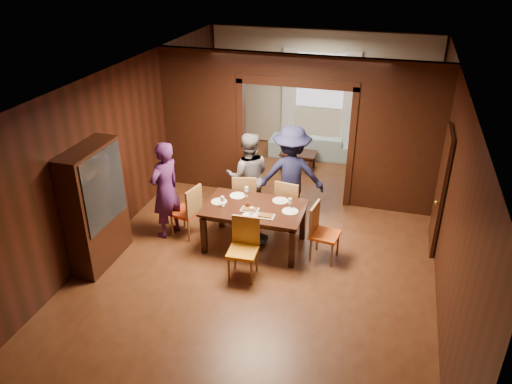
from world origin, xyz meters
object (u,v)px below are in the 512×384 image
(coffee_table, at_px, (298,161))
(chair_left, at_px, (185,211))
(chair_right, at_px, (325,233))
(chair_far_r, at_px, (290,203))
(sofa, at_px, (311,144))
(chair_near, at_px, (243,250))
(person_purple, at_px, (165,190))
(chair_far_l, at_px, (245,197))
(person_grey, at_px, (248,177))
(dining_table, at_px, (254,226))
(person_navy, at_px, (291,175))
(hutch, at_px, (96,207))

(coffee_table, bearing_deg, chair_left, -111.62)
(chair_right, distance_m, chair_far_r, 1.16)
(sofa, relative_size, chair_near, 2.05)
(person_purple, distance_m, chair_far_l, 1.52)
(person_purple, bearing_deg, chair_near, 82.56)
(person_grey, height_order, dining_table, person_grey)
(chair_right, bearing_deg, person_purple, 98.33)
(person_navy, relative_size, chair_left, 1.92)
(person_grey, distance_m, chair_near, 1.91)
(hutch, bearing_deg, person_grey, 47.20)
(person_grey, xyz_separation_m, person_navy, (0.79, 0.12, 0.08))
(chair_right, distance_m, chair_far_l, 1.85)
(person_grey, distance_m, person_navy, 0.80)
(chair_right, xyz_separation_m, chair_near, (-1.15, -0.84, 0.00))
(chair_right, xyz_separation_m, chair_far_l, (-1.63, 0.86, 0.00))
(chair_far_l, bearing_deg, hutch, 32.59)
(person_grey, distance_m, chair_left, 1.32)
(dining_table, height_order, chair_right, chair_right)
(person_grey, bearing_deg, chair_right, 132.30)
(person_purple, bearing_deg, chair_far_l, 145.55)
(coffee_table, distance_m, chair_near, 4.27)
(dining_table, xyz_separation_m, coffee_table, (0.06, 3.37, -0.18))
(dining_table, distance_m, chair_far_r, 0.92)
(hutch, bearing_deg, sofa, 65.15)
(chair_far_r, bearing_deg, hutch, 42.11)
(sofa, bearing_deg, chair_near, 86.21)
(person_purple, relative_size, chair_near, 1.82)
(person_grey, relative_size, person_navy, 0.91)
(person_purple, relative_size, hutch, 0.88)
(person_navy, distance_m, coffee_table, 2.46)
(coffee_table, height_order, hutch, hutch)
(person_navy, xyz_separation_m, chair_far_r, (0.04, -0.24, -0.45))
(person_purple, xyz_separation_m, coffee_table, (1.65, 3.44, -0.68))
(chair_right, height_order, chair_far_l, same)
(chair_right, xyz_separation_m, chair_far_r, (-0.79, 0.86, 0.00))
(dining_table, xyz_separation_m, chair_near, (0.07, -0.89, 0.10))
(chair_left, height_order, chair_far_l, same)
(chair_far_r, relative_size, chair_near, 1.00)
(sofa, bearing_deg, person_purple, 65.06)
(chair_far_r, relative_size, hutch, 0.48)
(dining_table, distance_m, hutch, 2.61)
(chair_near, bearing_deg, person_grey, 101.56)
(chair_right, relative_size, chair_far_l, 1.00)
(sofa, distance_m, coffee_table, 0.88)
(coffee_table, bearing_deg, chair_far_r, -81.69)
(sofa, relative_size, coffee_table, 2.48)
(coffee_table, height_order, chair_near, chair_near)
(chair_far_l, bearing_deg, chair_near, 92.84)
(chair_near, bearing_deg, chair_left, 143.42)
(chair_right, height_order, hutch, hutch)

